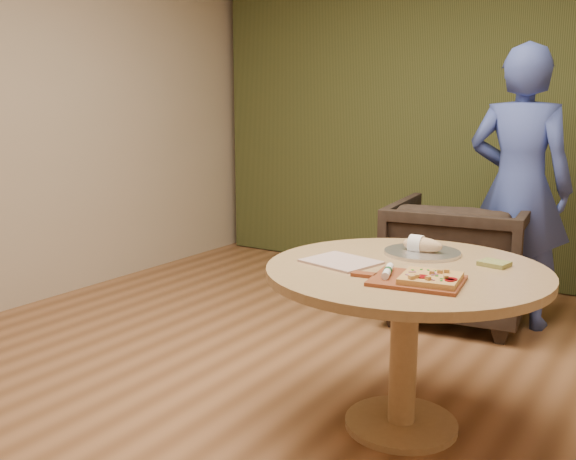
% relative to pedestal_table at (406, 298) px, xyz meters
% --- Properties ---
extents(room_shell, '(5.04, 6.04, 2.84)m').
position_rel_pedestal_table_xyz_m(room_shell, '(-0.53, -0.25, 0.79)').
color(room_shell, '#94603B').
rests_on(room_shell, ground).
extents(curtain, '(4.80, 0.14, 2.78)m').
position_rel_pedestal_table_xyz_m(curtain, '(-0.53, 2.65, 0.79)').
color(curtain, '#303719').
rests_on(curtain, ground).
extents(pedestal_table, '(1.22, 1.22, 0.75)m').
position_rel_pedestal_table_xyz_m(pedestal_table, '(0.00, 0.00, 0.00)').
color(pedestal_table, tan).
rests_on(pedestal_table, ground).
extents(pizza_paddle, '(0.46, 0.33, 0.01)m').
position_rel_pedestal_table_xyz_m(pizza_paddle, '(0.12, -0.21, 0.15)').
color(pizza_paddle, brown).
rests_on(pizza_paddle, pedestal_table).
extents(flatbread_pizza, '(0.25, 0.25, 0.04)m').
position_rel_pedestal_table_xyz_m(flatbread_pizza, '(0.19, -0.20, 0.17)').
color(flatbread_pizza, tan).
rests_on(flatbread_pizza, pizza_paddle).
extents(cutlery_roll, '(0.08, 0.20, 0.03)m').
position_rel_pedestal_table_xyz_m(cutlery_roll, '(0.00, -0.21, 0.17)').
color(cutlery_roll, white).
rests_on(cutlery_roll, pizza_paddle).
extents(newspaper, '(0.35, 0.31, 0.01)m').
position_rel_pedestal_table_xyz_m(newspaper, '(-0.28, -0.09, 0.15)').
color(newspaper, silver).
rests_on(newspaper, pedestal_table).
extents(serving_tray, '(0.36, 0.36, 0.02)m').
position_rel_pedestal_table_xyz_m(serving_tray, '(-0.03, 0.27, 0.15)').
color(serving_tray, silver).
rests_on(serving_tray, pedestal_table).
extents(bread_roll, '(0.19, 0.09, 0.09)m').
position_rel_pedestal_table_xyz_m(bread_roll, '(-0.04, 0.27, 0.18)').
color(bread_roll, '#DDB787').
rests_on(bread_roll, serving_tray).
extents(green_packet, '(0.14, 0.12, 0.02)m').
position_rel_pedestal_table_xyz_m(green_packet, '(0.31, 0.23, 0.15)').
color(green_packet, olive).
rests_on(green_packet, pedestal_table).
extents(armchair, '(0.97, 0.92, 0.90)m').
position_rel_pedestal_table_xyz_m(armchair, '(-0.28, 1.61, -0.16)').
color(armchair, black).
rests_on(armchair, ground).
extents(person_standing, '(0.67, 0.44, 1.82)m').
position_rel_pedestal_table_xyz_m(person_standing, '(0.05, 1.73, 0.30)').
color(person_standing, '#374794').
rests_on(person_standing, ground).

